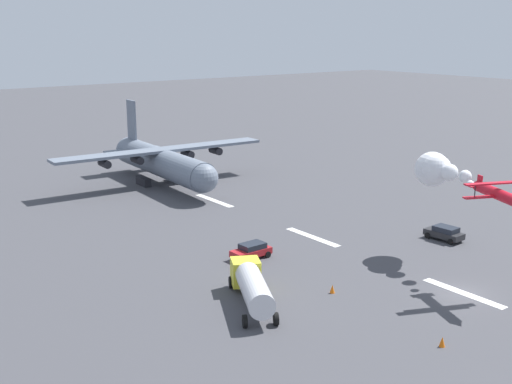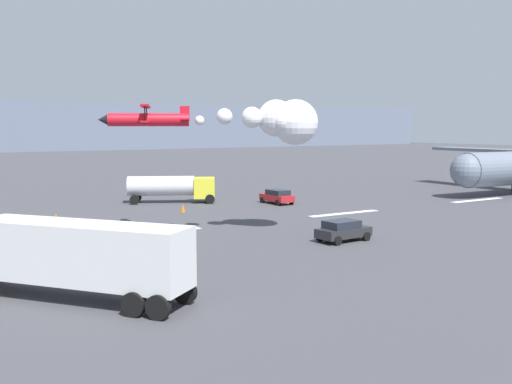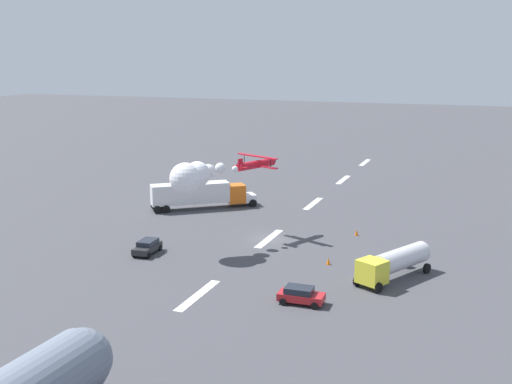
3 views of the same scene
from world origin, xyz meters
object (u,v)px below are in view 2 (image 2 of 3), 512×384
stunt_biplane_red (274,120)px  airport_staff_sedan (277,196)px  followme_car_yellow (343,230)px  traffic_cone_far (183,208)px  semi_truck_orange (54,254)px  fuel_tanker_truck (173,187)px  traffic_cone_near (56,217)px

stunt_biplane_red → airport_staff_sedan: 19.80m
followme_car_yellow → airport_staff_sedan: (7.76, 19.87, -0.00)m
airport_staff_sedan → traffic_cone_far: airport_staff_sedan is taller
stunt_biplane_red → semi_truck_orange: (-18.28, -8.58, -6.50)m
followme_car_yellow → traffic_cone_far: followme_car_yellow is taller
semi_truck_orange → followme_car_yellow: 21.30m
semi_truck_orange → traffic_cone_far: (17.55, 23.15, -1.76)m
followme_car_yellow → fuel_tanker_truck: bearing=92.8°
semi_truck_orange → traffic_cone_far: semi_truck_orange is taller
stunt_biplane_red → fuel_tanker_truck: 22.67m
fuel_tanker_truck → followme_car_yellow: 26.56m
stunt_biplane_red → traffic_cone_near: size_ratio=20.20×
stunt_biplane_red → traffic_cone_near: stunt_biplane_red is taller
airport_staff_sedan → traffic_cone_near: bearing=179.7°
followme_car_yellow → traffic_cone_far: (-3.40, 19.53, -0.44)m
fuel_tanker_truck → traffic_cone_near: bearing=-154.9°
airport_staff_sedan → stunt_biplane_red: bearing=-125.0°
followme_car_yellow → traffic_cone_far: 19.83m
semi_truck_orange → traffic_cone_far: size_ratio=17.97×
stunt_biplane_red → traffic_cone_far: 16.76m
fuel_tanker_truck → stunt_biplane_red: bearing=-93.7°
fuel_tanker_truck → airport_staff_sedan: 11.27m
semi_truck_orange → traffic_cone_near: (5.75, 23.62, -1.76)m
followme_car_yellow → traffic_cone_near: size_ratio=5.56×
stunt_biplane_red → airport_staff_sedan: size_ratio=3.72×
fuel_tanker_truck → followme_car_yellow: fuel_tanker_truck is taller
airport_staff_sedan → traffic_cone_far: (-11.16, -0.34, -0.44)m
traffic_cone_near → traffic_cone_far: bearing=-2.3°
semi_truck_orange → followme_car_yellow: bearing=9.8°
stunt_biplane_red → followme_car_yellow: bearing=-61.7°
stunt_biplane_red → fuel_tanker_truck: stunt_biplane_red is taller
followme_car_yellow → airport_staff_sedan: same height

